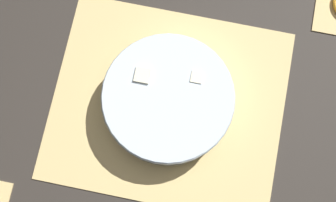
# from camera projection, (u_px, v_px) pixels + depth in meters

# --- Properties ---
(ground_plane) EXTENTS (6.00, 6.00, 0.00)m
(ground_plane) POSITION_uv_depth(u_px,v_px,m) (168.00, 104.00, 0.97)
(ground_plane) COLOR #2D2823
(bamboo_mat_center) EXTENTS (0.47, 0.41, 0.01)m
(bamboo_mat_center) POSITION_uv_depth(u_px,v_px,m) (168.00, 104.00, 0.96)
(bamboo_mat_center) COLOR #D6B775
(bamboo_mat_center) RESTS_ON ground_plane
(fruit_salad_bowl) EXTENTS (0.26, 0.26, 0.07)m
(fruit_salad_bowl) POSITION_uv_depth(u_px,v_px,m) (168.00, 100.00, 0.92)
(fruit_salad_bowl) COLOR silver
(fruit_salad_bowl) RESTS_ON bamboo_mat_center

